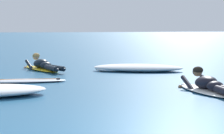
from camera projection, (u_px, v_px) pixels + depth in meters
ground_plane at (94, 65)px, 15.47m from camera, size 120.00×120.00×0.00m
surfer_near at (210, 86)px, 9.19m from camera, size 0.81×2.50×0.54m
surfer_far at (43, 66)px, 13.66m from camera, size 1.25×2.49×0.54m
drifting_surfboard at (21, 81)px, 10.92m from camera, size 2.19×0.68×0.16m
whitewater_mid_left at (138, 68)px, 13.40m from camera, size 2.78×1.76×0.22m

